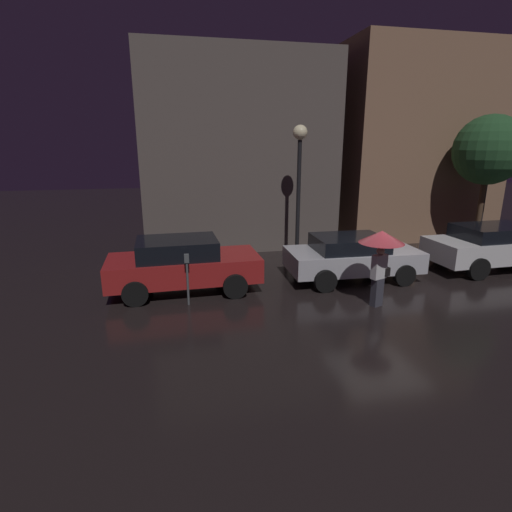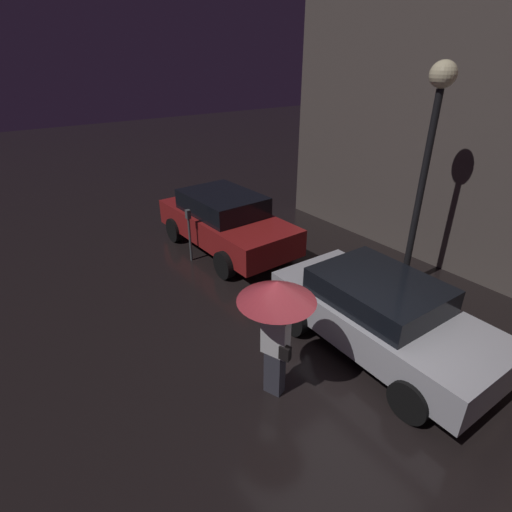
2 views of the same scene
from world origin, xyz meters
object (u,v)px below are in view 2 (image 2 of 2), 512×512
parked_car_silver (381,314)px  street_lamp_near (432,130)px  parked_car_red (225,221)px  parking_meter (189,230)px  pedestrian_with_umbrella (276,304)px

parked_car_silver → street_lamp_near: (-1.02, 2.24, 2.70)m
parked_car_red → parking_meter: (0.08, -1.11, 0.05)m
street_lamp_near → pedestrian_with_umbrella: bearing=-80.3°
parked_car_red → parked_car_silver: bearing=-2.1°
parked_car_red → parking_meter: bearing=-87.3°
parked_car_red → parking_meter: parked_car_red is taller
parked_car_red → street_lamp_near: street_lamp_near is taller
pedestrian_with_umbrella → street_lamp_near: street_lamp_near is taller
parking_meter → street_lamp_near: 5.77m
parked_car_red → parked_car_silver: (5.08, -0.08, -0.07)m
pedestrian_with_umbrella → parked_car_silver: bearing=-117.7°
parked_car_silver → street_lamp_near: bearing=116.2°
pedestrian_with_umbrella → parked_car_red: bearing=-44.8°
parked_car_silver → parking_meter: size_ratio=2.96×
parked_car_red → parked_car_silver: size_ratio=1.05×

